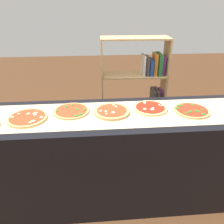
% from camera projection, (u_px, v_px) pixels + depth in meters
% --- Properties ---
extents(ground_plane, '(12.00, 12.00, 0.00)m').
position_uv_depth(ground_plane, '(112.00, 193.00, 2.26)').
color(ground_plane, '#4C2D19').
extents(counter, '(2.41, 0.64, 0.89)m').
position_uv_depth(counter, '(112.00, 157.00, 2.05)').
color(counter, black).
rests_on(counter, ground_plane).
extents(parchment_paper, '(2.24, 0.48, 0.00)m').
position_uv_depth(parchment_paper, '(112.00, 114.00, 1.85)').
color(parchment_paper, tan).
rests_on(parchment_paper, counter).
extents(pizza_mushroom_0, '(0.31, 0.31, 0.03)m').
position_uv_depth(pizza_mushroom_0, '(27.00, 118.00, 1.77)').
color(pizza_mushroom_0, '#DBB26B').
rests_on(pizza_mushroom_0, parchment_paper).
extents(pizza_spinach_1, '(0.30, 0.30, 0.02)m').
position_uv_depth(pizza_spinach_1, '(71.00, 111.00, 1.88)').
color(pizza_spinach_1, tan).
rests_on(pizza_spinach_1, parchment_paper).
extents(pizza_mushroom_2, '(0.30, 0.30, 0.03)m').
position_uv_depth(pizza_mushroom_2, '(112.00, 111.00, 1.87)').
color(pizza_mushroom_2, tan).
rests_on(pizza_mushroom_2, parchment_paper).
extents(pizza_mushroom_3, '(0.29, 0.29, 0.02)m').
position_uv_depth(pizza_mushroom_3, '(150.00, 108.00, 1.93)').
color(pizza_mushroom_3, '#DBB26B').
rests_on(pizza_mushroom_3, parchment_paper).
extents(pizza_spinach_4, '(0.29, 0.29, 0.02)m').
position_uv_depth(pizza_spinach_4, '(192.00, 110.00, 1.89)').
color(pizza_spinach_4, tan).
rests_on(pizza_spinach_4, parchment_paper).
extents(bookshelf, '(0.81, 0.30, 1.34)m').
position_uv_depth(bookshelf, '(141.00, 91.00, 2.88)').
color(bookshelf, tan).
rests_on(bookshelf, ground_plane).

